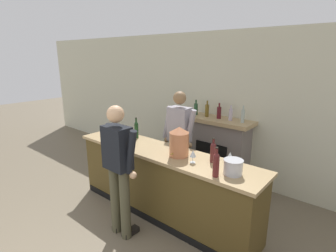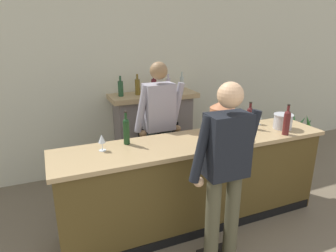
{
  "view_description": "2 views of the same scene",
  "coord_description": "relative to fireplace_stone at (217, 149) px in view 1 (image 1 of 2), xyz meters",
  "views": [
    {
      "loc": [
        2.25,
        0.03,
        2.32
      ],
      "look_at": [
        -0.28,
        3.04,
        1.25
      ],
      "focal_mm": 28.0,
      "sensor_mm": 36.0,
      "label": 1
    },
    {
      "loc": [
        -1.5,
        0.03,
        2.14
      ],
      "look_at": [
        -0.24,
        3.04,
        1.07
      ],
      "focal_mm": 32.0,
      "sensor_mm": 36.0,
      "label": 2
    }
  ],
  "objects": [
    {
      "name": "wall_back_panel",
      "position": [
        0.02,
        0.26,
        0.75
      ],
      "size": [
        12.0,
        0.07,
        2.75
      ],
      "color": "beige",
      "rests_on": "ground_plane"
    },
    {
      "name": "wine_bottle_merlot_tall",
      "position": [
        -0.77,
        -1.31,
        0.53
      ],
      "size": [
        0.06,
        0.06,
        0.35
      ],
      "color": "#183A1A",
      "rests_on": "bar_counter"
    },
    {
      "name": "fireplace_stone",
      "position": [
        0.0,
        0.0,
        0.0
      ],
      "size": [
        1.3,
        0.52,
        1.51
      ],
      "color": "slate",
      "rests_on": "ground_plane"
    },
    {
      "name": "wine_bottle_riesling_slim",
      "position": [
        0.71,
        -1.38,
        0.52
      ],
      "size": [
        0.07,
        0.07,
        0.32
      ],
      "color": "#4D1C1D",
      "rests_on": "bar_counter"
    },
    {
      "name": "wine_glass_back_row",
      "position": [
        0.91,
        -1.3,
        0.49
      ],
      "size": [
        0.08,
        0.08,
        0.16
      ],
      "color": "silver",
      "rests_on": "bar_counter"
    },
    {
      "name": "ice_bucket_steel",
      "position": [
        1.07,
        -1.54,
        0.47
      ],
      "size": [
        0.22,
        0.22,
        0.18
      ],
      "color": "silver",
      "rests_on": "bar_counter"
    },
    {
      "name": "wine_glass_near_bucket",
      "position": [
        0.53,
        -1.56,
        0.5
      ],
      "size": [
        0.08,
        0.08,
        0.17
      ],
      "color": "silver",
      "rests_on": "bar_counter"
    },
    {
      "name": "wine_bottle_cabernet_heavy",
      "position": [
        0.95,
        -1.72,
        0.54
      ],
      "size": [
        0.07,
        0.07,
        0.35
      ],
      "color": "#5A1F1F",
      "rests_on": "bar_counter"
    },
    {
      "name": "copper_dispenser",
      "position": [
        0.25,
        -1.49,
        0.59
      ],
      "size": [
        0.27,
        0.3,
        0.4
      ],
      "color": "#C5764C",
      "rests_on": "bar_counter"
    },
    {
      "name": "person_customer",
      "position": [
        -0.15,
        -2.2,
        0.35
      ],
      "size": [
        0.66,
        0.31,
        1.75
      ],
      "color": "#4B4832",
      "rests_on": "ground_plane"
    },
    {
      "name": "bar_counter",
      "position": [
        -0.05,
        -1.49,
        -0.12
      ],
      "size": [
        3.01,
        0.65,
        1.0
      ],
      "color": "#51401C",
      "rests_on": "ground_plane"
    },
    {
      "name": "person_bartender",
      "position": [
        -0.23,
        -0.86,
        0.36
      ],
      "size": [
        0.66,
        0.31,
        1.77
      ],
      "color": "#2F3C40",
      "rests_on": "ground_plane"
    },
    {
      "name": "wine_glass_front_left",
      "position": [
        -1.03,
        -1.39,
        0.5
      ],
      "size": [
        0.07,
        0.07,
        0.17
      ],
      "color": "silver",
      "rests_on": "bar_counter"
    }
  ]
}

